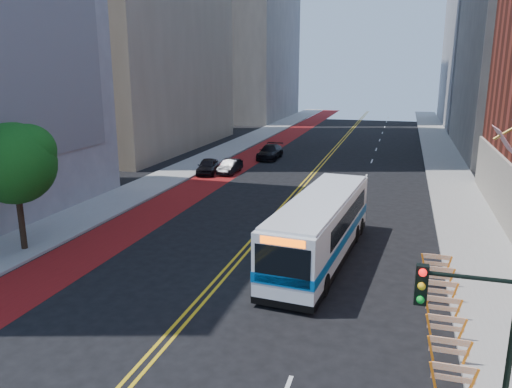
{
  "coord_description": "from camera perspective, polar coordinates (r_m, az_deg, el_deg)",
  "views": [
    {
      "loc": [
        7.64,
        -14.58,
        9.54
      ],
      "look_at": [
        1.01,
        8.0,
        3.53
      ],
      "focal_mm": 35.0,
      "sensor_mm": 36.0,
      "label": 1
    }
  ],
  "objects": [
    {
      "name": "ground",
      "position": [
        19.03,
        -10.14,
        -16.02
      ],
      "size": [
        160.0,
        160.0,
        0.0
      ],
      "primitive_type": "plane",
      "color": "black",
      "rests_on": "ground"
    },
    {
      "name": "transit_bus",
      "position": [
        25.3,
        7.42,
        -3.78
      ],
      "size": [
        3.69,
        12.26,
        3.32
      ],
      "rotation": [
        0.0,
        0.0,
        -0.09
      ],
      "color": "silver",
      "rests_on": "ground"
    },
    {
      "name": "car_b",
      "position": [
        46.07,
        -2.99,
        3.16
      ],
      "size": [
        1.36,
        3.85,
        1.27
      ],
      "primitive_type": "imported",
      "rotation": [
        0.0,
        0.0,
        0.0
      ],
      "color": "black",
      "rests_on": "ground"
    },
    {
      "name": "sidewalk_right",
      "position": [
        45.78,
        21.47,
        1.38
      ],
      "size": [
        4.0,
        140.0,
        0.15
      ],
      "primitive_type": "cube",
      "color": "gray",
      "rests_on": "ground"
    },
    {
      "name": "center_line_inner",
      "position": [
        46.25,
        6.3,
        2.34
      ],
      "size": [
        0.14,
        140.0,
        0.01
      ],
      "primitive_type": "cube",
      "color": "gold",
      "rests_on": "ground"
    },
    {
      "name": "sidewalk_left",
      "position": [
        49.63,
        -7.27,
        3.21
      ],
      "size": [
        4.0,
        140.0,
        0.15
      ],
      "primitive_type": "cube",
      "color": "gray",
      "rests_on": "ground"
    },
    {
      "name": "bus_lane_paint",
      "position": [
        48.23,
        -3.01,
        2.9
      ],
      "size": [
        3.6,
        140.0,
        0.01
      ],
      "primitive_type": "cube",
      "color": "maroon",
      "rests_on": "ground"
    },
    {
      "name": "traffic_signal",
      "position": [
        12.63,
        23.2,
        -14.37
      ],
      "size": [
        2.21,
        0.34,
        5.07
      ],
      "color": "black",
      "rests_on": "sidewalk_right"
    },
    {
      "name": "car_c",
      "position": [
        53.43,
        1.61,
        4.83
      ],
      "size": [
        2.14,
        5.1,
        1.47
      ],
      "primitive_type": "imported",
      "rotation": [
        0.0,
        0.0,
        0.02
      ],
      "color": "black",
      "rests_on": "ground"
    },
    {
      "name": "car_a",
      "position": [
        46.04,
        -5.55,
        3.18
      ],
      "size": [
        2.37,
        4.32,
        1.39
      ],
      "primitive_type": "imported",
      "rotation": [
        0.0,
        0.0,
        0.19
      ],
      "color": "black",
      "rests_on": "ground"
    },
    {
      "name": "street_tree",
      "position": [
        28.34,
        -25.78,
        3.49
      ],
      "size": [
        4.2,
        4.2,
        6.7
      ],
      "color": "black",
      "rests_on": "sidewalk_left"
    },
    {
      "name": "center_line_outer",
      "position": [
        46.19,
        6.74,
        2.31
      ],
      "size": [
        0.14,
        140.0,
        0.01
      ],
      "primitive_type": "cube",
      "color": "gold",
      "rests_on": "ground"
    },
    {
      "name": "lane_dashes",
      "position": [
        53.51,
        13.1,
        3.69
      ],
      "size": [
        0.14,
        98.2,
        0.01
      ],
      "color": "silver",
      "rests_on": "ground"
    },
    {
      "name": "construction_barriers",
      "position": [
        20.16,
        20.71,
        -12.76
      ],
      "size": [
        1.42,
        10.91,
        1.0
      ],
      "color": "orange",
      "rests_on": "ground"
    }
  ]
}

